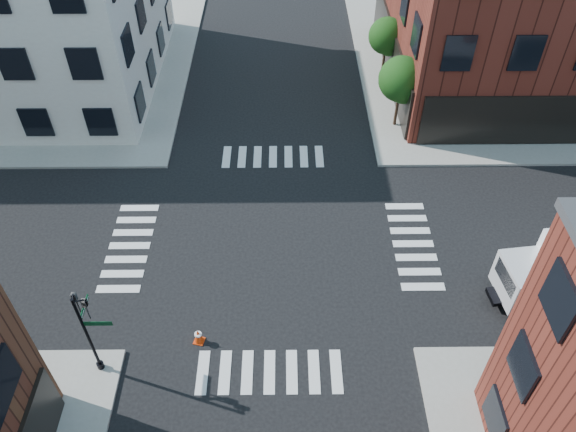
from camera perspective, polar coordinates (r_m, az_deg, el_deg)
The scene contains 6 objects.
ground at distance 27.71m, azimuth -1.68°, elevation -2.95°, with size 120.00×120.00×0.00m, color black.
sidewalk_ne at distance 49.11m, azimuth 25.04°, elevation 15.85°, with size 30.00×30.00×0.15m, color gray.
tree_near at distance 34.24m, azimuth 11.52°, elevation 13.25°, with size 2.69×2.69×4.49m.
tree_far at distance 39.55m, azimuth 10.08°, elevation 17.40°, with size 2.43×2.43×4.07m.
signal_pole at distance 22.51m, azimuth -19.72°, elevation -10.43°, with size 1.29×1.24×4.60m.
traffic_cone at distance 24.25m, azimuth -9.10°, elevation -11.95°, with size 0.52×0.52×0.79m.
Camera 1 is at (0.64, -18.84, 20.32)m, focal length 35.00 mm.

